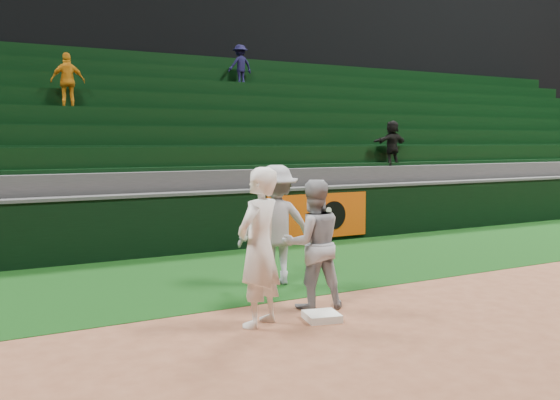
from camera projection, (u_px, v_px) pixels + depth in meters
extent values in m
plane|color=brown|center=(332.00, 314.00, 8.20)|extent=(70.00, 70.00, 0.00)
cube|color=black|center=(235.00, 272.00, 10.81)|extent=(36.00, 4.20, 0.01)
cube|color=black|center=(66.00, 39.00, 22.80)|extent=(40.00, 12.00, 12.00)
cube|color=white|center=(322.00, 316.00, 7.93)|extent=(0.50, 0.50, 0.09)
imported|color=white|center=(259.00, 247.00, 7.61)|extent=(0.85, 0.76, 1.96)
imported|color=#9C9FA7|center=(313.00, 244.00, 8.46)|extent=(0.98, 0.84, 1.76)
imported|color=#9C9FA9|center=(276.00, 225.00, 9.86)|extent=(1.36, 1.00, 1.89)
cube|color=black|center=(189.00, 224.00, 12.66)|extent=(36.00, 0.35, 1.20)
cube|color=#D84C0A|center=(318.00, 216.00, 13.95)|extent=(2.60, 0.05, 1.00)
cylinder|color=black|center=(334.00, 215.00, 14.12)|extent=(0.64, 0.02, 0.64)
cylinder|color=white|center=(329.00, 210.00, 14.02)|extent=(0.14, 0.02, 0.14)
cube|color=#424244|center=(188.00, 193.00, 12.60)|extent=(36.00, 0.40, 0.06)
cube|color=#363739|center=(176.00, 209.00, 13.27)|extent=(36.00, 0.85, 1.65)
cube|color=black|center=(172.00, 159.00, 13.39)|extent=(36.00, 0.14, 0.50)
cube|color=black|center=(174.00, 169.00, 13.26)|extent=(36.00, 0.45, 0.08)
cube|color=#363739|center=(163.00, 196.00, 13.99)|extent=(36.00, 0.85, 2.10)
cube|color=black|center=(159.00, 138.00, 14.09)|extent=(36.00, 0.14, 0.50)
cube|color=black|center=(161.00, 147.00, 13.96)|extent=(36.00, 0.45, 0.08)
cube|color=#363739|center=(151.00, 184.00, 14.71)|extent=(36.00, 0.85, 2.55)
cube|color=black|center=(147.00, 119.00, 14.78)|extent=(36.00, 0.14, 0.50)
cube|color=black|center=(149.00, 128.00, 14.66)|extent=(36.00, 0.45, 0.08)
cube|color=#363739|center=(141.00, 172.00, 15.42)|extent=(36.00, 0.85, 3.00)
cube|color=black|center=(136.00, 102.00, 15.48)|extent=(36.00, 0.14, 0.50)
cube|color=black|center=(138.00, 110.00, 15.35)|extent=(36.00, 0.45, 0.08)
cube|color=#363739|center=(131.00, 162.00, 16.14)|extent=(36.00, 0.85, 3.45)
cube|color=black|center=(126.00, 86.00, 16.18)|extent=(36.00, 0.14, 0.50)
cube|color=black|center=(128.00, 94.00, 16.05)|extent=(36.00, 0.45, 0.08)
cube|color=#363739|center=(122.00, 153.00, 16.86)|extent=(36.00, 0.85, 3.90)
cube|color=black|center=(117.00, 72.00, 16.87)|extent=(36.00, 0.14, 0.50)
cube|color=black|center=(119.00, 79.00, 16.75)|extent=(36.00, 0.45, 0.08)
cube|color=#363739|center=(114.00, 145.00, 17.58)|extent=(36.00, 0.85, 4.35)
cube|color=black|center=(109.00, 58.00, 17.57)|extent=(36.00, 0.14, 0.50)
cube|color=black|center=(111.00, 65.00, 17.44)|extent=(36.00, 0.45, 0.08)
imported|color=#C37912|center=(68.00, 81.00, 14.37)|extent=(0.77, 0.33, 1.31)
imported|color=black|center=(392.00, 143.00, 15.92)|extent=(1.10, 0.46, 1.15)
imported|color=black|center=(240.00, 65.00, 18.30)|extent=(0.82, 0.55, 1.19)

